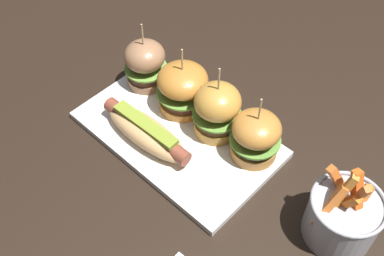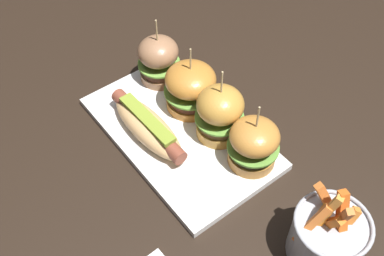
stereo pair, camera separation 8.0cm
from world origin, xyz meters
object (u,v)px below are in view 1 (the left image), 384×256
slider_center_right (217,110)px  fries_bucket (343,216)px  slider_far_left (145,63)px  hot_dog (146,131)px  slider_far_right (256,136)px  platter_main (178,134)px  slider_center_left (183,88)px

slider_center_right → fries_bucket: 0.27m
fries_bucket → slider_far_left: bearing=177.9°
hot_dog → slider_center_right: size_ratio=1.30×
slider_far_right → hot_dog: bearing=-145.3°
slider_center_right → slider_far_right: size_ratio=1.10×
slider_far_left → slider_center_right: (0.18, 0.00, 0.00)m
fries_bucket → hot_dog: bearing=-166.1°
slider_far_left → hot_dog: bearing=-43.1°
hot_dog → fries_bucket: fries_bucket is taller
slider_far_right → platter_main: bearing=-156.1°
hot_dog → slider_far_left: bearing=136.9°
platter_main → slider_center_right: size_ratio=2.42×
slider_center_left → fries_bucket: 0.35m
slider_far_left → fries_bucket: bearing=-2.1°
slider_center_left → hot_dog: bearing=-83.6°
hot_dog → slider_far_left: 0.15m
slider_center_left → fries_bucket: size_ratio=0.95×
platter_main → hot_dog: size_ratio=1.86×
slider_far_left → slider_center_right: 0.18m
slider_center_right → slider_far_right: bearing=3.3°
slider_far_left → slider_center_right: bearing=0.6°
slider_far_left → slider_center_left: (0.10, 0.00, -0.00)m
slider_center_left → slider_center_right: slider_center_right is taller
fries_bucket → slider_far_right: bearing=172.8°
slider_far_right → slider_center_right: bearing=-176.7°
hot_dog → slider_far_right: bearing=34.7°
hot_dog → slider_center_left: bearing=96.4°
platter_main → slider_center_right: (0.05, 0.05, 0.06)m
slider_center_left → slider_far_right: 0.17m
platter_main → slider_center_left: (-0.04, 0.05, 0.05)m
hot_dog → fries_bucket: (0.34, 0.08, 0.01)m
platter_main → slider_far_right: size_ratio=2.67×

